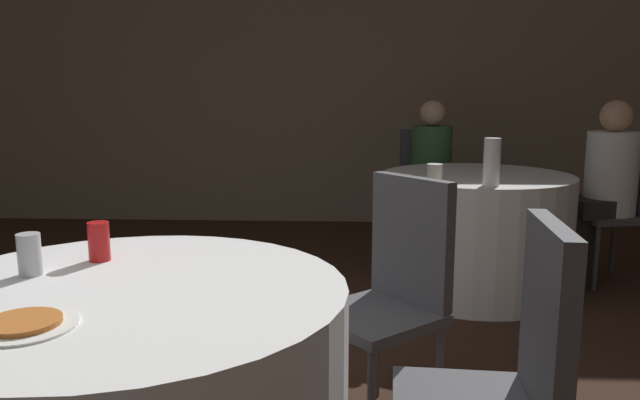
% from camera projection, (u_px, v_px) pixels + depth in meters
% --- Properties ---
extents(wall_back, '(16.00, 0.06, 2.80)m').
position_uv_depth(wall_back, '(283.00, 73.00, 5.79)').
color(wall_back, gray).
rests_on(wall_back, ground_plane).
extents(table_far, '(1.18, 1.18, 0.74)m').
position_uv_depth(table_far, '(475.00, 232.00, 3.94)').
color(table_far, white).
rests_on(table_far, ground_plane).
extents(chair_near_northeast, '(0.56, 0.56, 0.94)m').
position_uv_depth(chair_near_northeast, '(395.00, 280.00, 2.33)').
color(chair_near_northeast, '#47474C').
rests_on(chair_near_northeast, ground_plane).
extents(chair_near_east, '(0.43, 0.43, 0.94)m').
position_uv_depth(chair_near_east, '(510.00, 369.00, 1.59)').
color(chair_near_east, '#47474C').
rests_on(chair_near_east, ground_plane).
extents(chair_far_east, '(0.47, 0.47, 0.94)m').
position_uv_depth(chair_far_east, '(623.00, 198.00, 4.06)').
color(chair_far_east, '#47474C').
rests_on(chair_far_east, ground_plane).
extents(chair_far_north, '(0.47, 0.47, 0.94)m').
position_uv_depth(chair_far_north, '(427.00, 179.00, 4.89)').
color(chair_far_north, '#47474C').
rests_on(chair_far_north, ground_plane).
extents(person_green_jacket, '(0.35, 0.49, 1.17)m').
position_uv_depth(person_green_jacket, '(434.00, 179.00, 4.72)').
color(person_green_jacket, black).
rests_on(person_green_jacket, ground_plane).
extents(person_white_shirt, '(0.50, 0.37, 1.19)m').
position_uv_depth(person_white_shirt, '(600.00, 192.00, 4.03)').
color(person_white_shirt, '#282828').
rests_on(person_white_shirt, ground_plane).
extents(pizza_plate_near, '(0.24, 0.24, 0.02)m').
position_uv_depth(pizza_plate_near, '(23.00, 324.00, 1.40)').
color(pizza_plate_near, white).
rests_on(pizza_plate_near, table_near).
extents(soda_can_silver, '(0.07, 0.07, 0.12)m').
position_uv_depth(soda_can_silver, '(29.00, 255.00, 1.79)').
color(soda_can_silver, silver).
rests_on(soda_can_silver, table_near).
extents(soda_can_red, '(0.07, 0.07, 0.12)m').
position_uv_depth(soda_can_red, '(99.00, 241.00, 1.94)').
color(soda_can_red, red).
rests_on(soda_can_red, table_near).
extents(bottle_far, '(0.09, 0.09, 0.26)m').
position_uv_depth(bottle_far, '(492.00, 162.00, 3.40)').
color(bottle_far, white).
rests_on(bottle_far, table_far).
extents(cup_far, '(0.09, 0.09, 0.11)m').
position_uv_depth(cup_far, '(434.00, 174.00, 3.51)').
color(cup_far, silver).
rests_on(cup_far, table_far).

